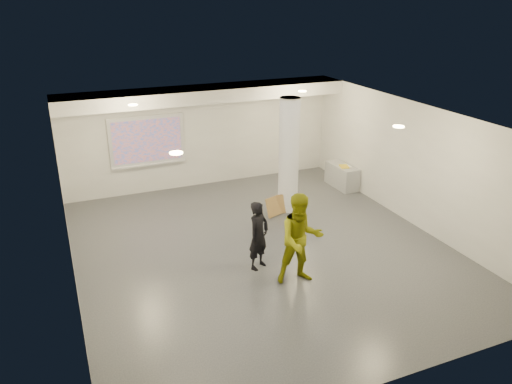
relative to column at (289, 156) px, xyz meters
name	(u,v)px	position (x,y,z in m)	size (l,w,h in m)	color
floor	(263,249)	(-1.50, -1.80, -1.50)	(8.00, 9.00, 0.01)	#36383D
ceiling	(264,119)	(-1.50, -1.80, 1.50)	(8.00, 9.00, 0.01)	white
wall_back	(202,136)	(-1.50, 2.70, 0.00)	(8.00, 0.01, 3.00)	silver
wall_front	(394,298)	(-1.50, -6.30, 0.00)	(8.00, 0.01, 3.00)	silver
wall_left	(66,218)	(-5.50, -1.80, 0.00)	(0.01, 9.00, 3.00)	silver
wall_right	(414,164)	(2.50, -1.80, 0.00)	(0.01, 9.00, 3.00)	silver
soffit_band	(206,94)	(-1.50, 2.15, 1.32)	(8.00, 1.10, 0.36)	silver
downlight_nw	(133,105)	(-3.70, 0.70, 1.48)	(0.22, 0.22, 0.02)	#FFE790
downlight_ne	(302,91)	(0.70, 0.70, 1.48)	(0.22, 0.22, 0.02)	#FFE790
downlight_sw	(176,153)	(-3.70, -3.30, 1.48)	(0.22, 0.22, 0.02)	#FFE790
downlight_se	(399,127)	(0.70, -3.30, 1.48)	(0.22, 0.22, 0.02)	#FFE790
column	(289,156)	(0.00, 0.00, 0.00)	(0.52, 0.52, 3.00)	silver
projection_screen	(147,141)	(-3.10, 2.65, 0.03)	(2.10, 0.13, 1.42)	silver
credenza	(342,176)	(2.22, 0.88, -1.16)	(0.48, 1.16, 0.67)	#939598
papers_stack	(346,166)	(2.24, 0.76, -0.82)	(0.25, 0.32, 0.02)	white
postit_pad	(344,166)	(2.17, 0.73, -0.81)	(0.23, 0.32, 0.03)	yellow
cardboard_back	(285,204)	(-0.16, -0.17, -1.24)	(0.47, 0.04, 0.51)	olive
cardboard_front	(274,206)	(-0.51, -0.21, -1.25)	(0.46, 0.05, 0.50)	olive
woman	(259,236)	(-1.89, -2.47, -0.76)	(0.54, 0.35, 1.48)	black
man	(301,239)	(-1.34, -3.28, -0.57)	(0.91, 0.71, 1.87)	olive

